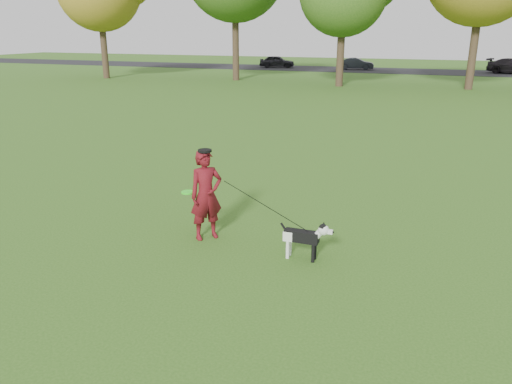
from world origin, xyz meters
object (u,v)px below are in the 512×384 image
at_px(man, 206,195).
at_px(car_mid, 356,64).
at_px(car_left, 277,62).
at_px(dog, 306,236).

distance_m(man, car_mid, 40.66).
distance_m(man, car_left, 42.14).
xyz_separation_m(car_left, car_mid, (7.73, 0.00, -0.05)).
relative_size(man, car_mid, 0.50).
xyz_separation_m(man, dog, (1.89, -0.26, -0.40)).
relative_size(car_left, car_mid, 1.05).
height_order(dog, car_left, car_left).
xyz_separation_m(man, car_mid, (-4.07, 40.45, -0.26)).
bearing_deg(man, car_left, 59.80).
relative_size(man, dog, 1.82).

